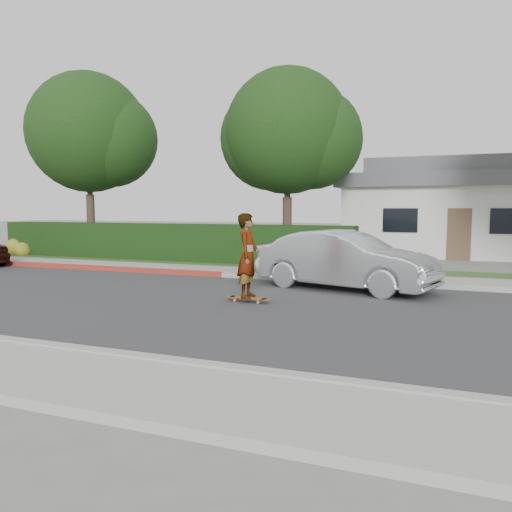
% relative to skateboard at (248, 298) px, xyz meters
% --- Properties ---
extents(ground, '(120.00, 120.00, 0.00)m').
position_rel_skateboard_xyz_m(ground, '(-3.25, -0.57, -0.10)').
color(ground, slate).
rests_on(ground, ground).
extents(road, '(60.00, 8.00, 0.01)m').
position_rel_skateboard_xyz_m(road, '(-3.25, -0.57, -0.09)').
color(road, '#2D2D30').
rests_on(road, ground).
extents(curb_far, '(60.00, 0.20, 0.15)m').
position_rel_skateboard_xyz_m(curb_far, '(-3.25, 3.53, -0.02)').
color(curb_far, '#9E9E99').
rests_on(curb_far, ground).
extents(curb_red_section, '(12.00, 0.21, 0.15)m').
position_rel_skateboard_xyz_m(curb_red_section, '(-8.25, 3.53, -0.02)').
color(curb_red_section, maroon).
rests_on(curb_red_section, ground).
extents(sidewalk_far, '(60.00, 1.60, 0.12)m').
position_rel_skateboard_xyz_m(sidewalk_far, '(-3.25, 4.43, -0.04)').
color(sidewalk_far, gray).
rests_on(sidewalk_far, ground).
extents(planting_strip, '(60.00, 1.60, 0.10)m').
position_rel_skateboard_xyz_m(planting_strip, '(-3.25, 6.03, -0.05)').
color(planting_strip, '#2D4C1E').
rests_on(planting_strip, ground).
extents(hedge, '(15.00, 1.00, 1.50)m').
position_rel_skateboard_xyz_m(hedge, '(-6.25, 6.63, 0.65)').
color(hedge, black).
rests_on(hedge, ground).
extents(flowering_shrub, '(1.40, 1.00, 0.90)m').
position_rel_skateboard_xyz_m(flowering_shrub, '(-13.25, 6.16, 0.24)').
color(flowering_shrub, '#2D4C19').
rests_on(flowering_shrub, ground).
extents(tree_left, '(5.99, 5.21, 8.00)m').
position_rel_skateboard_xyz_m(tree_left, '(-10.76, 8.11, 5.17)').
color(tree_left, '#33261C').
rests_on(tree_left, ground).
extents(tree_center, '(5.66, 4.84, 7.44)m').
position_rel_skateboard_xyz_m(tree_center, '(-1.76, 8.61, 4.81)').
color(tree_center, '#33261C').
rests_on(tree_center, ground).
extents(house, '(10.60, 8.60, 4.30)m').
position_rel_skateboard_xyz_m(house, '(4.75, 15.42, 2.00)').
color(house, beige).
rests_on(house, ground).
extents(skateboard, '(1.10, 0.29, 0.10)m').
position_rel_skateboard_xyz_m(skateboard, '(0.00, 0.00, 0.00)').
color(skateboard, '#CE7938').
rests_on(skateboard, ground).
extents(skateboarder, '(0.51, 0.72, 1.88)m').
position_rel_skateboard_xyz_m(skateboarder, '(0.00, 0.00, 0.96)').
color(skateboarder, white).
rests_on(skateboarder, skateboard).
extents(car_silver, '(4.88, 2.76, 1.52)m').
position_rel_skateboard_xyz_m(car_silver, '(1.67, 2.55, 0.67)').
color(car_silver, silver).
rests_on(car_silver, ground).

